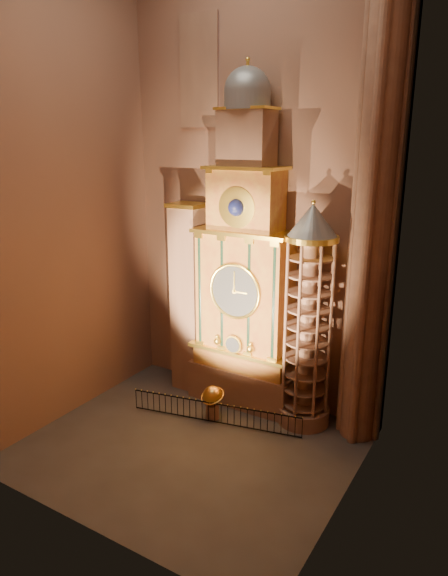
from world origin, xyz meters
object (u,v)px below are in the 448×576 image
Objects in this scene: portrait_tower at (189,298)px; astronomical_clock at (245,279)px; iron_railing at (215,413)px; celestial_globe at (212,399)px; stair_turret at (308,320)px.

astronomical_clock is at bearing -0.29° from portrait_tower.
astronomical_clock is at bearing 87.99° from iron_railing.
celestial_globe is at bearing -38.68° from portrait_tower.
iron_railing is (-3.59, -2.44, -4.70)m from stair_turret.
iron_railing is at bearing -39.43° from portrait_tower.
astronomical_clock is 3.78m from stair_turret.
portrait_tower is (-3.40, 0.02, -1.53)m from astronomical_clock.
celestial_globe is at bearing -152.32° from stair_turret.
astronomical_clock is at bearing 78.95° from celestial_globe.
celestial_globe reaches higher than iron_railing.
astronomical_clock reaches higher than iron_railing.
iron_railing is at bearing -92.01° from astronomical_clock.
celestial_globe is 0.20× the size of iron_railing.
astronomical_clock is 6.68m from iron_railing.
portrait_tower reaches higher than iron_railing.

